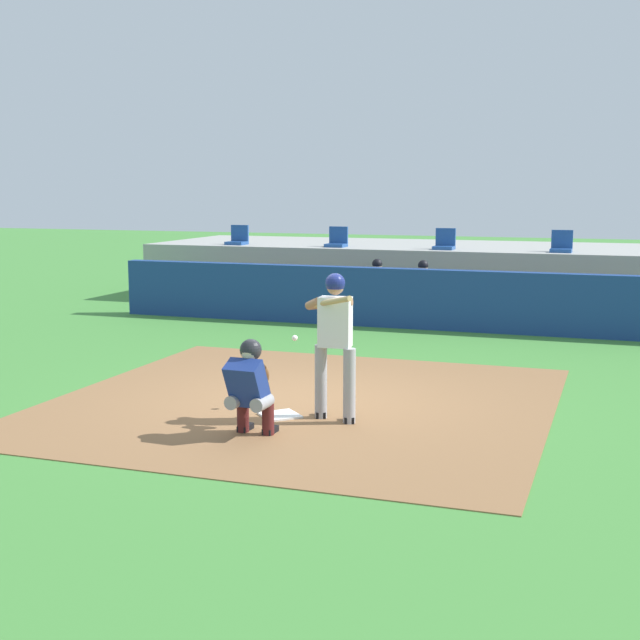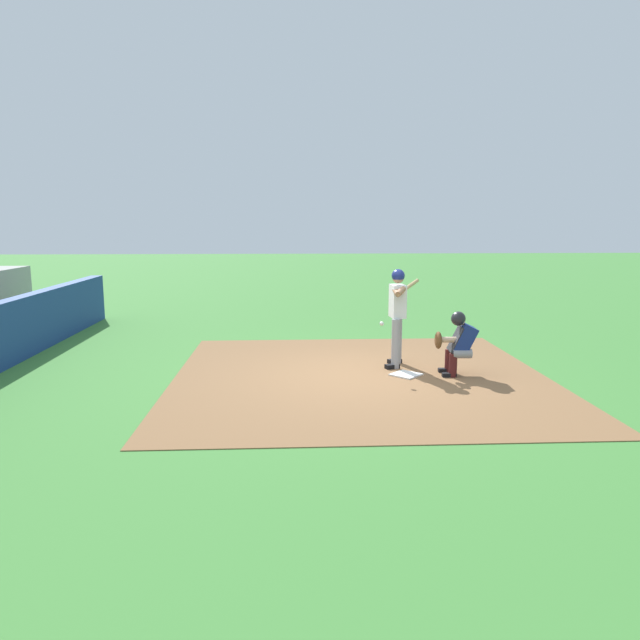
# 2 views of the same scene
# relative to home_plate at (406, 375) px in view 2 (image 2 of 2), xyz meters

# --- Properties ---
(ground_plane) EXTENTS (80.00, 80.00, 0.00)m
(ground_plane) POSITION_rel_home_plate_xyz_m (0.00, 0.80, -0.02)
(ground_plane) COLOR #428438
(dirt_infield) EXTENTS (6.40, 6.40, 0.01)m
(dirt_infield) POSITION_rel_home_plate_xyz_m (0.00, 0.80, -0.02)
(dirt_infield) COLOR olive
(dirt_infield) RESTS_ON ground
(home_plate) EXTENTS (0.62, 0.62, 0.02)m
(home_plate) POSITION_rel_home_plate_xyz_m (0.00, 0.00, 0.00)
(home_plate) COLOR white
(home_plate) RESTS_ON dirt_infield
(batter_at_plate) EXTENTS (0.74, 0.71, 1.80)m
(batter_at_plate) POSITION_rel_home_plate_xyz_m (0.69, 0.04, 1.01)
(batter_at_plate) COLOR #99999E
(batter_at_plate) RESTS_ON ground
(catcher_crouched) EXTENTS (0.49, 1.69, 1.13)m
(catcher_crouched) POSITION_rel_home_plate_xyz_m (0.00, -0.88, 0.59)
(catcher_crouched) COLOR gray
(catcher_crouched) RESTS_ON ground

